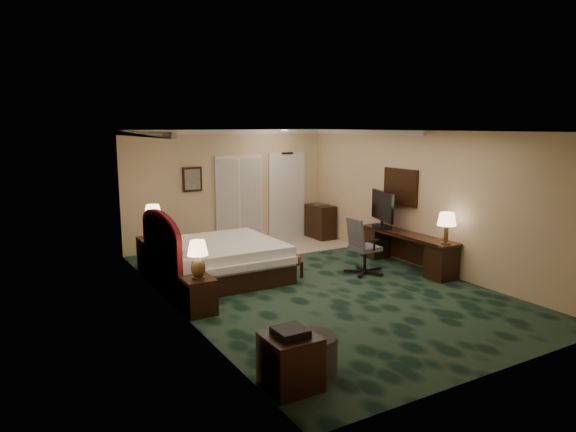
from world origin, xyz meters
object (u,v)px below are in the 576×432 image
lamp_near (198,260)px  lamp_far (153,221)px  bed_bench (279,261)px  ottoman (312,353)px  bed (218,261)px  nightstand_far (155,255)px  minibar (320,222)px  tv (382,210)px  desk_chair (365,246)px  side_table (290,362)px  nightstand_near (199,296)px  desk (406,250)px

lamp_near → lamp_far: (0.06, 2.59, 0.15)m
lamp_far → bed_bench: bearing=-30.6°
lamp_near → ottoman: bearing=-78.3°
bed → lamp_near: lamp_near is taller
lamp_near → bed_bench: bearing=32.9°
nightstand_far → minibar: bearing=11.7°
tv → desk_chair: (-0.95, -0.65, -0.52)m
lamp_near → side_table: bearing=-88.5°
lamp_near → desk_chair: size_ratio=0.53×
bed → lamp_near: (-0.94, -1.53, 0.50)m
nightstand_near → bed: bearing=57.9°
bed_bench → ottoman: 4.07m
side_table → minibar: minibar is taller
nightstand_near → desk_chair: size_ratio=0.50×
nightstand_near → side_table: 2.62m
desk → desk_chair: (-0.99, 0.06, 0.21)m
nightstand_far → tv: 4.69m
bed → lamp_far: bearing=129.5°
minibar → side_table: bearing=-126.1°
side_table → desk_chair: bearing=41.6°
desk_chair → minibar: bearing=71.0°
tv → minibar: 2.47m
nightstand_far → desk_chair: (3.44, -2.12, 0.21)m
nightstand_near → lamp_far: bearing=88.6°
bed_bench → tv: 2.48m
desk → minibar: (0.00, 3.09, 0.08)m
desk → bed: bearing=162.3°
bed → minibar: (3.55, 1.96, 0.08)m
desk → minibar: bearing=89.9°
nightstand_far → side_table: size_ratio=1.12×
side_table → desk_chair: (3.43, 3.04, 0.25)m
ottoman → minibar: (4.00, 5.85, 0.21)m
nightstand_near → minibar: 5.67m
bed → nightstand_far: bearing=130.5°
bed → lamp_near: 1.86m
lamp_near → minibar: (4.49, 3.49, -0.42)m
tv → lamp_near: bearing=-149.3°
bed_bench → lamp_near: bearing=-134.2°
nightstand_near → bed_bench: size_ratio=0.42×
lamp_far → lamp_near: bearing=-91.4°
bed_bench → ottoman: bed_bench is taller
lamp_near → lamp_far: lamp_far is taller
lamp_far → nightstand_near: bearing=-91.4°
lamp_far → minibar: lamp_far is taller
ottoman → desk_chair: size_ratio=0.54×
nightstand_far → desk_chair: bearing=-31.6°
ottoman → bed_bench: bearing=66.3°
bed_bench → side_table: size_ratio=2.20×
nightstand_near → desk: size_ratio=0.23×
tv → nightstand_near: bearing=-149.7°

